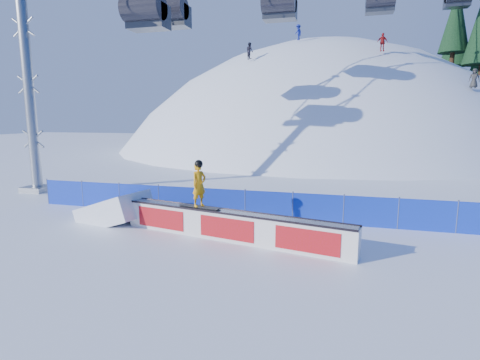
# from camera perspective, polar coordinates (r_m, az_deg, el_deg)

# --- Properties ---
(ground) EXTENTS (160.00, 160.00, 0.00)m
(ground) POSITION_cam_1_polar(r_m,az_deg,el_deg) (11.53, -0.03, -11.87)
(ground) COLOR white
(ground) RESTS_ON ground
(snow_hill) EXTENTS (64.00, 64.00, 64.00)m
(snow_hill) POSITION_cam_1_polar(r_m,az_deg,el_deg) (56.94, 11.54, -13.65)
(snow_hill) COLOR white
(snow_hill) RESTS_ON ground
(safety_fence) EXTENTS (22.05, 0.05, 1.30)m
(safety_fence) POSITION_cam_1_polar(r_m,az_deg,el_deg) (15.54, 4.37, -3.91)
(safety_fence) COLOR #1232BD
(safety_fence) RESTS_ON ground
(rail_box) EXTENTS (8.58, 2.36, 1.04)m
(rail_box) POSITION_cam_1_polar(r_m,az_deg,el_deg) (13.00, -1.49, -6.99)
(rail_box) COLOR silver
(rail_box) RESTS_ON ground
(snow_ramp) EXTENTS (3.19, 2.35, 1.80)m
(snow_ramp) POSITION_cam_1_polar(r_m,az_deg,el_deg) (16.33, -18.46, -5.90)
(snow_ramp) COLOR white
(snow_ramp) RESTS_ON ground
(snowboarder) EXTENTS (1.65, 0.69, 1.70)m
(snowboarder) POSITION_cam_1_polar(r_m,az_deg,el_deg) (13.32, -6.26, -0.62)
(snowboarder) COLOR black
(snowboarder) RESTS_ON rail_box
(distant_skiers) EXTENTS (21.10, 7.33, 7.62)m
(distant_skiers) POSITION_cam_1_polar(r_m,az_deg,el_deg) (40.47, 14.11, 18.99)
(distant_skiers) COLOR black
(distant_skiers) RESTS_ON ground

